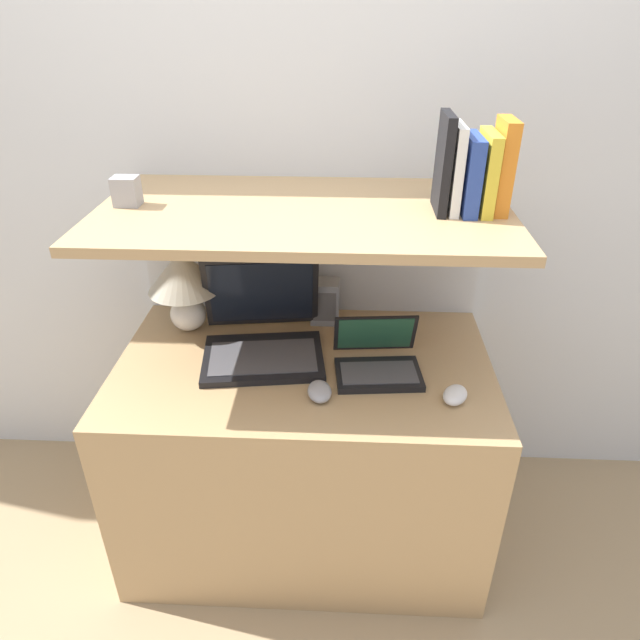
# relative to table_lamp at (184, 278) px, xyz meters

# --- Properties ---
(ground_plane) EXTENTS (12.00, 12.00, 0.00)m
(ground_plane) POSITION_rel_table_lamp_xyz_m (0.40, -0.54, -0.90)
(ground_plane) COLOR #9E8460
(wall_back) EXTENTS (6.00, 0.05, 2.40)m
(wall_back) POSITION_rel_table_lamp_xyz_m (0.40, 0.22, 0.30)
(wall_back) COLOR silver
(wall_back) RESTS_ON ground_plane
(desk) EXTENTS (1.16, 0.69, 0.71)m
(desk) POSITION_rel_table_lamp_xyz_m (0.40, -0.19, -0.55)
(desk) COLOR tan
(desk) RESTS_ON ground_plane
(back_riser) EXTENTS (1.16, 0.04, 1.15)m
(back_riser) POSITION_rel_table_lamp_xyz_m (0.40, 0.18, -0.32)
(back_riser) COLOR silver
(back_riser) RESTS_ON ground_plane
(shelf) EXTENTS (1.16, 0.63, 0.03)m
(shelf) POSITION_rel_table_lamp_xyz_m (0.40, -0.12, 0.27)
(shelf) COLOR tan
(shelf) RESTS_ON back_riser
(table_lamp) EXTENTS (0.23, 0.23, 0.29)m
(table_lamp) POSITION_rel_table_lamp_xyz_m (0.00, 0.00, 0.00)
(table_lamp) COLOR white
(table_lamp) RESTS_ON desk
(laptop_large) EXTENTS (0.41, 0.38, 0.28)m
(laptop_large) POSITION_rel_table_lamp_xyz_m (0.27, -0.13, -0.13)
(laptop_large) COLOR black
(laptop_large) RESTS_ON desk
(laptop_small) EXTENTS (0.27, 0.24, 0.16)m
(laptop_small) POSITION_rel_table_lamp_xyz_m (0.62, -0.22, -0.15)
(laptop_small) COLOR black
(laptop_small) RESTS_ON desk
(computer_mouse) EXTENTS (0.08, 0.11, 0.04)m
(computer_mouse) POSITION_rel_table_lamp_xyz_m (0.46, -0.36, -0.17)
(computer_mouse) COLOR #99999E
(computer_mouse) RESTS_ON desk
(second_mouse) EXTENTS (0.10, 0.11, 0.04)m
(second_mouse) POSITION_rel_table_lamp_xyz_m (0.84, -0.35, -0.17)
(second_mouse) COLOR white
(second_mouse) RESTS_ON desk
(router_box) EXTENTS (0.10, 0.08, 0.15)m
(router_box) POSITION_rel_table_lamp_xyz_m (0.46, 0.07, -0.11)
(router_box) COLOR gray
(router_box) RESTS_ON desk
(book_orange) EXTENTS (0.04, 0.13, 0.24)m
(book_orange) POSITION_rel_table_lamp_xyz_m (0.93, -0.12, 0.40)
(book_orange) COLOR orange
(book_orange) RESTS_ON shelf
(book_yellow) EXTENTS (0.03, 0.16, 0.21)m
(book_yellow) POSITION_rel_table_lamp_xyz_m (0.89, -0.12, 0.39)
(book_yellow) COLOR gold
(book_yellow) RESTS_ON shelf
(book_blue) EXTENTS (0.04, 0.16, 0.20)m
(book_blue) POSITION_rel_table_lamp_xyz_m (0.85, -0.12, 0.38)
(book_blue) COLOR #284293
(book_blue) RESTS_ON shelf
(book_white) EXTENTS (0.03, 0.14, 0.23)m
(book_white) POSITION_rel_table_lamp_xyz_m (0.81, -0.12, 0.40)
(book_white) COLOR silver
(book_white) RESTS_ON shelf
(book_black) EXTENTS (0.03, 0.15, 0.26)m
(book_black) POSITION_rel_table_lamp_xyz_m (0.77, -0.12, 0.41)
(book_black) COLOR black
(book_black) RESTS_ON shelf
(shelf_gadget) EXTENTS (0.07, 0.06, 0.08)m
(shelf_gadget) POSITION_rel_table_lamp_xyz_m (-0.09, -0.12, 0.32)
(shelf_gadget) COLOR #99999E
(shelf_gadget) RESTS_ON shelf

